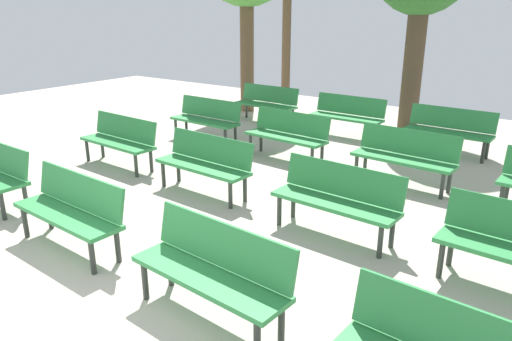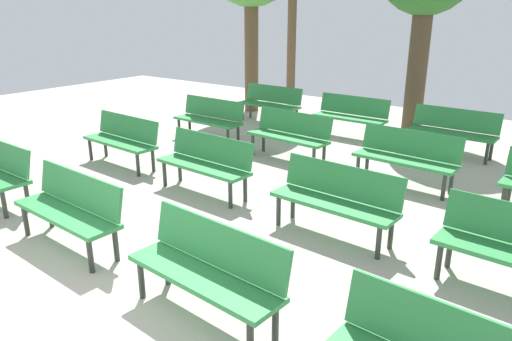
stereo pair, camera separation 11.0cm
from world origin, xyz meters
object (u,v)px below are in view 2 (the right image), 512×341
(bench_r1_c2, at_px, (336,197))
(bench_r2_c0, at_px, (210,117))
(bench_r0_c2, at_px, (209,266))
(bench_r1_c0, at_px, (123,137))
(bench_r1_c1, at_px, (206,161))
(tree_2, at_px, (292,39))
(bench_r3_c0, at_px, (271,102))
(bench_r3_c2, at_px, (453,129))
(bench_r2_c2, at_px, (407,155))
(bench_r3_c1, at_px, (351,114))
(bench_r0_c1, at_px, (71,206))
(bench_r2_c1, at_px, (290,133))

(bench_r1_c2, height_order, bench_r2_c0, same)
(bench_r0_c2, height_order, bench_r1_c0, same)
(bench_r1_c1, xyz_separation_m, tree_2, (-3.71, 8.08, 1.22))
(bench_r3_c0, height_order, bench_r3_c2, same)
(bench_r1_c1, xyz_separation_m, bench_r2_c0, (-1.99, 2.29, 0.00))
(bench_r0_c2, bearing_deg, bench_r1_c0, 154.00)
(bench_r2_c2, bearing_deg, bench_r3_c1, 135.60)
(bench_r2_c0, bearing_deg, bench_r3_c2, 25.16)
(tree_2, bearing_deg, bench_r3_c2, -31.88)
(bench_r1_c2, xyz_separation_m, bench_r3_c0, (-4.20, 4.58, 0.00))
(bench_r2_c0, distance_m, bench_r2_c2, 4.31)
(bench_r0_c1, bearing_deg, bench_r1_c2, 44.45)
(bench_r0_c1, distance_m, bench_r1_c0, 3.10)
(bench_r2_c0, height_order, tree_2, tree_2)
(bench_r0_c1, height_order, bench_r3_c2, same)
(bench_r1_c0, bearing_deg, bench_r3_c0, 90.51)
(bench_r1_c0, distance_m, bench_r2_c2, 4.84)
(bench_r0_c1, bearing_deg, bench_r0_c2, 0.66)
(bench_r0_c1, height_order, bench_r2_c1, same)
(bench_r1_c1, bearing_deg, bench_r3_c0, 116.10)
(bench_r1_c2, bearing_deg, bench_r2_c2, 91.22)
(bench_r2_c1, xyz_separation_m, bench_r2_c2, (2.22, -0.07, 0.00))
(tree_2, bearing_deg, bench_r1_c1, -65.31)
(bench_r1_c2, relative_size, bench_r3_c2, 1.01)
(bench_r1_c0, xyz_separation_m, bench_r3_c2, (4.51, 4.15, 0.00))
(bench_r3_c0, height_order, bench_r3_c1, same)
(bench_r3_c1, bearing_deg, bench_r3_c0, 177.72)
(bench_r1_c0, relative_size, bench_r1_c2, 1.00)
(bench_r1_c2, height_order, bench_r3_c0, same)
(bench_r3_c0, height_order, tree_2, tree_2)
(bench_r0_c1, height_order, bench_r3_c0, same)
(bench_r1_c2, height_order, bench_r3_c1, same)
(bench_r2_c1, height_order, tree_2, tree_2)
(bench_r2_c1, bearing_deg, bench_r3_c2, 46.03)
(bench_r3_c1, bearing_deg, bench_r1_c0, -118.19)
(bench_r1_c1, relative_size, bench_r2_c1, 0.99)
(bench_r0_c2, relative_size, bench_r3_c0, 1.01)
(bench_r2_c2, bearing_deg, bench_r2_c1, -178.85)
(bench_r0_c2, relative_size, tree_2, 0.47)
(bench_r1_c1, bearing_deg, bench_r2_c0, 133.49)
(bench_r1_c0, relative_size, bench_r1_c1, 1.00)
(bench_r2_c2, xyz_separation_m, bench_r3_c2, (0.10, 2.17, 0.00))
(bench_r2_c0, height_order, bench_r3_c2, same)
(bench_r1_c2, relative_size, bench_r3_c1, 1.01)
(bench_r1_c0, xyz_separation_m, tree_2, (-1.61, 7.96, 1.22))
(bench_r0_c1, xyz_separation_m, bench_r1_c1, (0.08, 2.23, 0.00))
(bench_r1_c0, height_order, bench_r1_c2, same)
(bench_r0_c2, xyz_separation_m, bench_r1_c2, (0.13, 2.18, 0.00))
(bench_r0_c1, height_order, bench_r1_c0, same)
(bench_r2_c0, relative_size, bench_r3_c2, 1.00)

